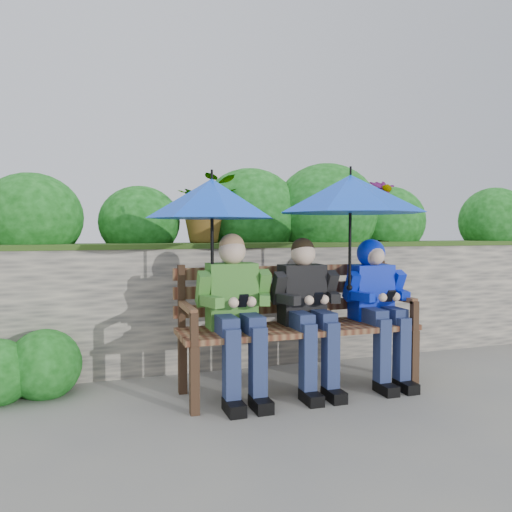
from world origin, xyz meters
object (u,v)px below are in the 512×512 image
object	(u,v)px
boy_middle	(307,305)
umbrella_left	(212,199)
park_bench	(295,318)
boy_left	(236,307)
umbrella_right	(350,194)
boy_right	(377,297)

from	to	relation	value
boy_middle	umbrella_left	size ratio (longest dim) A/B	1.23
park_bench	boy_left	bearing A→B (deg)	-170.49
umbrella_left	umbrella_right	distance (m)	1.00
park_bench	umbrella_left	size ratio (longest dim) A/B	1.94
umbrella_left	boy_right	bearing A→B (deg)	-2.04
park_bench	boy_right	xyz separation A→B (m)	(0.63, -0.06, 0.13)
boy_left	boy_right	distance (m)	1.10
boy_middle	boy_right	bearing A→B (deg)	1.36
boy_left	boy_middle	size ratio (longest dim) A/B	1.03
umbrella_right	boy_right	bearing A→B (deg)	6.71
boy_right	boy_middle	bearing A→B (deg)	-178.64
park_bench	umbrella_left	distance (m)	1.04
park_bench	boy_right	size ratio (longest dim) A/B	1.59
umbrella_left	boy_left	bearing A→B (deg)	-22.94
boy_middle	umbrella_left	bearing A→B (deg)	175.08
boy_left	boy_right	bearing A→B (deg)	0.88
umbrella_left	umbrella_right	world-z (taller)	umbrella_right
park_bench	boy_right	bearing A→B (deg)	-5.60
umbrella_right	boy_left	bearing A→B (deg)	179.18
umbrella_left	boy_middle	bearing A→B (deg)	-4.92
park_bench	boy_middle	bearing A→B (deg)	-52.14
boy_right	umbrella_right	distance (m)	0.79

